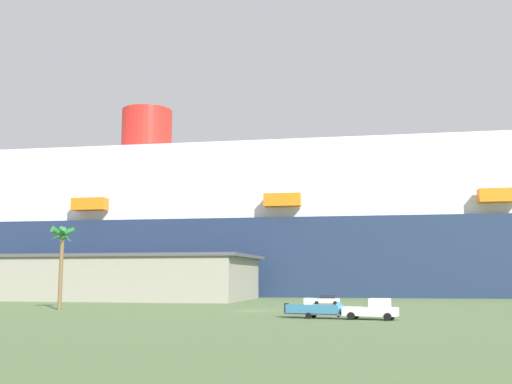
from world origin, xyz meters
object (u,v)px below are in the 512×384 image
at_px(small_boat_on_trailer, 320,309).
at_px(palm_tree, 62,242).
at_px(cruise_ship, 306,233).
at_px(pickup_truck, 373,310).
at_px(parked_car_white_van, 326,300).

height_order(small_boat_on_trailer, palm_tree, palm_tree).
distance_m(cruise_ship, pickup_truck, 87.81).
height_order(cruise_ship, palm_tree, cruise_ship).
distance_m(pickup_truck, parked_car_white_van, 33.77).
bearing_deg(small_boat_on_trailer, pickup_truck, -9.64).
distance_m(small_boat_on_trailer, palm_tree, 38.14).
bearing_deg(palm_tree, cruise_ship, 72.72).
bearing_deg(small_boat_on_trailer, parked_car_white_van, 94.90).
bearing_deg(pickup_truck, parked_car_white_van, 104.31).
bearing_deg(palm_tree, small_boat_on_trailer, -14.40).
xyz_separation_m(small_boat_on_trailer, palm_tree, (-36.10, 9.27, 8.09)).
xyz_separation_m(pickup_truck, small_boat_on_trailer, (-5.63, 0.96, -0.08)).
relative_size(small_boat_on_trailer, parked_car_white_van, 1.76).
xyz_separation_m(cruise_ship, pickup_truck, (18.56, -84.65, -14.16)).
relative_size(pickup_truck, parked_car_white_van, 1.29).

